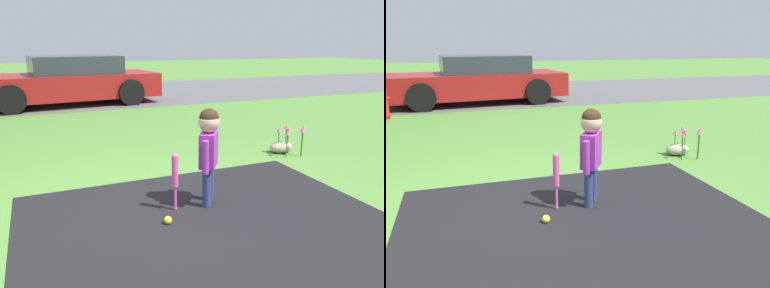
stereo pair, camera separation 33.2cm
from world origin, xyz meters
TOP-DOWN VIEW (x-y plane):
  - ground_plane at (0.00, 0.00)m, footprint 60.00×60.00m
  - street_strip at (0.00, 8.80)m, footprint 40.00×6.00m
  - child at (0.64, 0.12)m, footprint 0.26×0.32m
  - baseball_bat at (0.29, 0.11)m, footprint 0.06×0.06m
  - sports_ball at (0.14, -0.13)m, footprint 0.07×0.07m
  - parked_car at (0.04, 7.09)m, footprint 4.56×2.29m
  - flower_bed at (2.40, 1.17)m, footprint 0.30×0.33m
  - edging_rock at (2.35, 1.31)m, footprint 0.34×0.24m

SIDE VIEW (x-z plane):
  - ground_plane at x=0.00m, z-range 0.00..0.00m
  - street_strip at x=0.00m, z-range 0.00..0.01m
  - sports_ball at x=0.14m, z-range 0.00..0.07m
  - edging_rock at x=2.35m, z-range 0.00..0.16m
  - flower_bed at x=2.40m, z-range 0.11..0.54m
  - baseball_bat at x=0.29m, z-range 0.08..0.63m
  - parked_car at x=0.04m, z-range -0.02..1.19m
  - child at x=0.64m, z-range 0.14..1.08m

